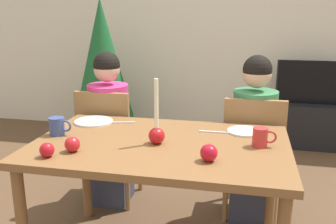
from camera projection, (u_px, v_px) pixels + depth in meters
back_wall at (211, 24)px, 4.40m from camera, size 6.40×0.10×2.60m
dining_table at (160, 156)px, 2.10m from camera, size 1.40×0.90×0.75m
chair_left at (108, 140)px, 2.83m from camera, size 0.40×0.40×0.90m
chair_right at (253, 151)px, 2.62m from camera, size 0.40×0.40×0.90m
person_left_child at (109, 132)px, 2.85m from camera, size 0.30×0.30×1.17m
person_right_child at (253, 142)px, 2.63m from camera, size 0.30×0.30×1.17m
tv_stand at (310, 124)px, 4.15m from camera, size 0.64×0.40×0.48m
tv at (314, 82)px, 4.03m from camera, size 0.79×0.05×0.46m
christmas_tree at (103, 66)px, 4.12m from camera, size 0.73×0.73×1.67m
candle_centerpiece at (157, 131)px, 2.04m from camera, size 0.09×0.09×0.36m
plate_left at (94, 121)px, 2.45m from camera, size 0.25×0.25×0.01m
plate_right at (245, 131)px, 2.25m from camera, size 0.21×0.21×0.01m
mug_left at (58, 126)px, 2.20m from camera, size 0.13×0.09×0.10m
mug_right at (261, 137)px, 2.00m from camera, size 0.13×0.08×0.10m
fork_left at (121, 122)px, 2.44m from camera, size 0.18×0.06×0.01m
fork_right at (214, 132)px, 2.24m from camera, size 0.18×0.02×0.01m
apple_near_candle at (47, 150)px, 1.86m from camera, size 0.07×0.07×0.07m
apple_by_left_plate at (209, 153)px, 1.81m from camera, size 0.09×0.09×0.09m
apple_by_right_mug at (72, 144)px, 1.93m from camera, size 0.08×0.08×0.08m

